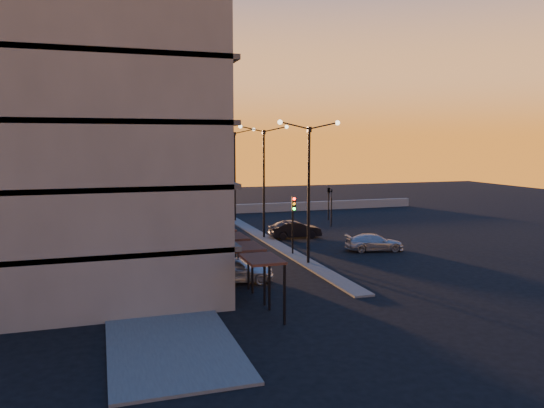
{
  "coord_description": "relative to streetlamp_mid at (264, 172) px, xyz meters",
  "views": [
    {
      "loc": [
        -12.98,
        -32.14,
        8.11
      ],
      "look_at": [
        -0.9,
        5.03,
        3.51
      ],
      "focal_mm": 35.0,
      "sensor_mm": 36.0,
      "label": 1
    }
  ],
  "objects": [
    {
      "name": "car_wagon",
      "position": [
        6.36,
        -7.43,
        -4.97
      ],
      "size": [
        4.57,
        2.56,
        1.25
      ],
      "primitive_type": "imported",
      "rotation": [
        0.0,
        0.0,
        1.37
      ],
      "color": "#A6AAAE",
      "rests_on": "ground"
    },
    {
      "name": "streetlamp_near",
      "position": [
        0.0,
        -10.0,
        0.0
      ],
      "size": [
        4.32,
        0.32,
        9.51
      ],
      "color": "black",
      "rests_on": "ground"
    },
    {
      "name": "parapet",
      "position": [
        2.0,
        16.0,
        -5.09
      ],
      "size": [
        44.0,
        0.5,
        1.0
      ],
      "primitive_type": "cube",
      "color": "slate",
      "rests_on": "ground"
    },
    {
      "name": "streetlamp_mid",
      "position": [
        0.0,
        0.0,
        0.0
      ],
      "size": [
        4.32,
        0.32,
        9.51
      ],
      "color": "black",
      "rests_on": "ground"
    },
    {
      "name": "ground",
      "position": [
        0.0,
        -10.0,
        -5.59
      ],
      "size": [
        120.0,
        120.0,
        0.0
      ],
      "primitive_type": "plane",
      "color": "black",
      "rests_on": "ground"
    },
    {
      "name": "traffic_light_main",
      "position": [
        0.0,
        -7.13,
        -2.7
      ],
      "size": [
        0.28,
        0.44,
        4.25
      ],
      "color": "black",
      "rests_on": "ground"
    },
    {
      "name": "signal_east_b",
      "position": [
        9.5,
        8.0,
        -2.49
      ],
      "size": [
        0.42,
        1.99,
        3.6
      ],
      "color": "black",
      "rests_on": "ground"
    },
    {
      "name": "car_hatchback",
      "position": [
        -5.77,
        -12.94,
        -4.82
      ],
      "size": [
        4.78,
        2.68,
        1.54
      ],
      "primitive_type": "imported",
      "rotation": [
        0.0,
        0.0,
        1.37
      ],
      "color": "silver",
      "rests_on": "ground"
    },
    {
      "name": "signal_east_a",
      "position": [
        8.0,
        4.0,
        -3.66
      ],
      "size": [
        0.13,
        0.16,
        3.6
      ],
      "color": "black",
      "rests_on": "ground"
    },
    {
      "name": "sidewalk_west",
      "position": [
        -10.5,
        -6.0,
        -5.53
      ],
      "size": [
        5.0,
        40.0,
        0.12
      ],
      "primitive_type": "cube",
      "color": "#4D4D4A",
      "rests_on": "ground"
    },
    {
      "name": "building",
      "position": [
        -14.0,
        -9.97,
        6.32
      ],
      "size": [
        14.35,
        17.08,
        25.0
      ],
      "color": "#66625A",
      "rests_on": "ground"
    },
    {
      "name": "car_sedan",
      "position": [
        2.55,
        -0.68,
        -4.87
      ],
      "size": [
        4.4,
        1.61,
        1.44
      ],
      "primitive_type": "imported",
      "rotation": [
        0.0,
        0.0,
        1.55
      ],
      "color": "black",
      "rests_on": "ground"
    },
    {
      "name": "streetlamp_far",
      "position": [
        0.0,
        10.0,
        0.0
      ],
      "size": [
        4.32,
        0.32,
        9.51
      ],
      "color": "black",
      "rests_on": "ground"
    },
    {
      "name": "median",
      "position": [
        0.0,
        0.0,
        -5.53
      ],
      "size": [
        1.2,
        36.0,
        0.12
      ],
      "primitive_type": "cube",
      "color": "#4D4D4A",
      "rests_on": "ground"
    }
  ]
}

